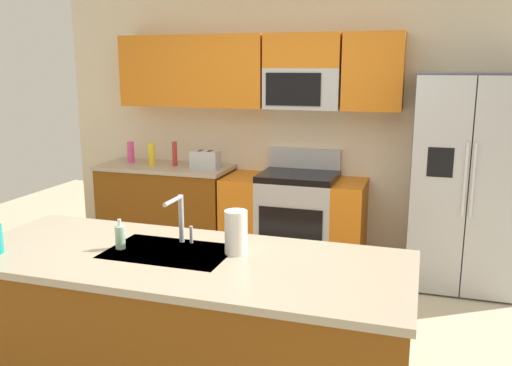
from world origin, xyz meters
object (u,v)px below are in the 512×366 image
object	(u,v)px
refrigerator	(465,182)
toaster	(205,160)
bottle_pink	(131,152)
sink_faucet	(180,215)
range_oven	(294,219)
paper_towel_roll	(236,232)
soap_dispenser	(120,237)
bottle_yellow	(152,154)
pepper_mill	(175,154)

from	to	relation	value
refrigerator	toaster	world-z (taller)	refrigerator
bottle_pink	sink_faucet	bearing A→B (deg)	-53.94
range_oven	bottle_pink	xyz separation A→B (m)	(-1.79, 0.04, 0.57)
range_oven	paper_towel_roll	distance (m)	2.38
bottle_pink	soap_dispenser	bearing A→B (deg)	-60.78
refrigerator	bottle_yellow	distance (m)	3.02
toaster	bottle_pink	xyz separation A→B (m)	(-0.89, 0.09, 0.02)
paper_towel_roll	soap_dispenser	bearing A→B (deg)	-169.31
range_oven	bottle_yellow	size ratio (longest dim) A/B	5.91
range_oven	sink_faucet	bearing A→B (deg)	-93.46
range_oven	refrigerator	xyz separation A→B (m)	(1.52, -0.07, 0.48)
toaster	sink_faucet	distance (m)	2.32
toaster	paper_towel_roll	distance (m)	2.51
refrigerator	soap_dispenser	xyz separation A→B (m)	(-1.94, -2.35, 0.04)
sink_faucet	paper_towel_roll	world-z (taller)	sink_faucet
paper_towel_roll	toaster	bearing A→B (deg)	116.64
sink_faucet	toaster	bearing A→B (deg)	109.32
paper_towel_roll	bottle_yellow	bearing A→B (deg)	127.53
range_oven	bottle_pink	bearing A→B (deg)	178.69
pepper_mill	refrigerator	bearing A→B (deg)	-1.43
range_oven	pepper_mill	bearing A→B (deg)	-179.89
refrigerator	paper_towel_roll	size ratio (longest dim) A/B	7.71
refrigerator	toaster	bearing A→B (deg)	179.54
bottle_pink	sink_faucet	xyz separation A→B (m)	(1.66, -2.28, 0.06)
bottle_yellow	sink_faucet	xyz separation A→B (m)	(1.36, -2.18, 0.05)
toaster	soap_dispenser	xyz separation A→B (m)	(0.48, -2.36, -0.02)
bottle_pink	bottle_yellow	bearing A→B (deg)	-18.39
range_oven	paper_towel_roll	bearing A→B (deg)	-84.41
bottle_pink	soap_dispenser	size ratio (longest dim) A/B	1.29
pepper_mill	soap_dispenser	distance (m)	2.56
bottle_yellow	bottle_pink	bearing A→B (deg)	161.61
refrigerator	range_oven	bearing A→B (deg)	177.30
refrigerator	paper_towel_roll	world-z (taller)	refrigerator
soap_dispenser	pepper_mill	bearing A→B (deg)	109.20
bottle_yellow	paper_towel_roll	world-z (taller)	paper_towel_roll
refrigerator	pepper_mill	bearing A→B (deg)	178.57
refrigerator	pepper_mill	size ratio (longest dim) A/B	7.43
range_oven	bottle_pink	world-z (taller)	bottle_pink
bottle_yellow	bottle_pink	world-z (taller)	bottle_yellow
refrigerator	sink_faucet	distance (m)	2.73
pepper_mill	bottle_pink	bearing A→B (deg)	175.34
bottle_pink	range_oven	bearing A→B (deg)	-1.31
range_oven	bottle_yellow	xyz separation A→B (m)	(-1.49, -0.06, 0.57)
bottle_pink	toaster	bearing A→B (deg)	-5.98
pepper_mill	bottle_pink	xyz separation A→B (m)	(-0.53, 0.04, -0.01)
pepper_mill	bottle_pink	distance (m)	0.54
bottle_yellow	paper_towel_roll	xyz separation A→B (m)	(1.72, -2.24, 0.00)
bottle_yellow	soap_dispenser	distance (m)	2.59
range_oven	soap_dispenser	bearing A→B (deg)	-99.82
range_oven	pepper_mill	distance (m)	1.39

